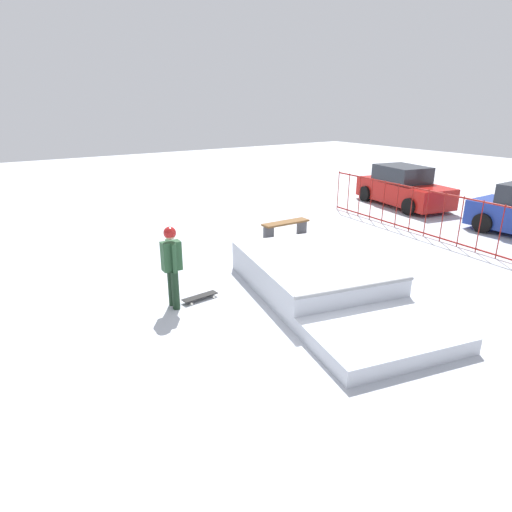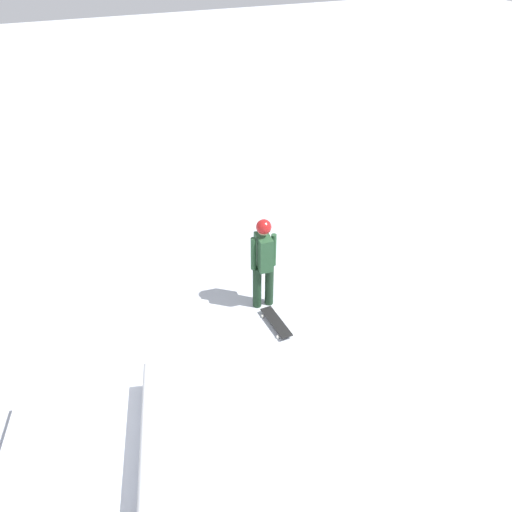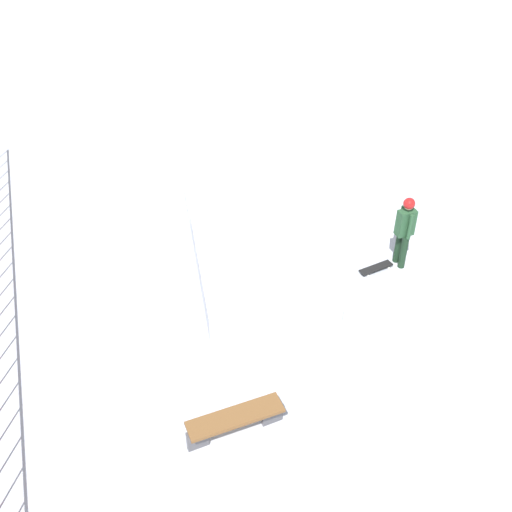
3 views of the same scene
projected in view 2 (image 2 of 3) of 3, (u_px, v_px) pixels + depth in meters
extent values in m
plane|color=#B2B7C1|center=(188.00, 422.00, 7.00)|extent=(60.00, 60.00, 0.00)
cube|color=silver|center=(296.00, 448.00, 6.27)|extent=(4.10, 3.36, 0.70)
cube|color=silver|center=(72.00, 486.00, 6.07)|extent=(2.35, 2.95, 0.30)
cylinder|color=gray|center=(143.00, 449.00, 5.86)|extent=(0.68, 2.55, 0.08)
cylinder|color=black|center=(269.00, 285.00, 8.82)|extent=(0.15, 0.15, 0.82)
cylinder|color=black|center=(257.00, 287.00, 8.76)|extent=(0.15, 0.15, 0.82)
cube|color=#264C2D|center=(264.00, 252.00, 8.38)|extent=(0.24, 0.39, 0.60)
cylinder|color=#264C2D|center=(274.00, 250.00, 8.42)|extent=(0.09, 0.09, 0.60)
cylinder|color=#264C2D|center=(253.00, 254.00, 8.34)|extent=(0.09, 0.09, 0.60)
sphere|color=tan|center=(264.00, 229.00, 8.12)|extent=(0.22, 0.22, 0.22)
sphere|color=#A51919|center=(264.00, 227.00, 8.10)|extent=(0.25, 0.25, 0.25)
cube|color=black|center=(276.00, 322.00, 8.53)|extent=(0.26, 0.81, 0.02)
cylinder|color=silver|center=(290.00, 333.00, 8.39)|extent=(0.03, 0.06, 0.06)
cylinder|color=silver|center=(278.00, 337.00, 8.31)|extent=(0.03, 0.06, 0.06)
cylinder|color=silver|center=(274.00, 312.00, 8.80)|extent=(0.03, 0.06, 0.06)
cylinder|color=silver|center=(263.00, 316.00, 8.72)|extent=(0.03, 0.06, 0.06)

